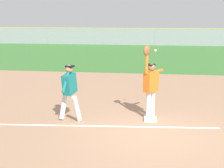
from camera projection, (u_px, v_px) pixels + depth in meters
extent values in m
plane|color=tan|center=(153.00, 135.00, 8.74)|extent=(75.99, 75.99, 0.00)
cube|color=#3D7533|center=(154.00, 55.00, 24.91)|extent=(44.11, 15.52, 0.01)
cube|color=white|center=(13.00, 125.00, 9.54)|extent=(11.97, 1.04, 0.01)
cube|color=white|center=(150.00, 119.00, 9.90)|extent=(0.40, 0.40, 0.08)
cylinder|color=silver|center=(152.00, 104.00, 10.13)|extent=(0.21, 0.21, 0.85)
cylinder|color=silver|center=(148.00, 105.00, 10.00)|extent=(0.21, 0.21, 0.85)
cube|color=orange|center=(151.00, 82.00, 9.91)|extent=(0.48, 0.50, 0.60)
sphere|color=#8C6647|center=(151.00, 67.00, 9.81)|extent=(0.32, 0.32, 0.23)
cube|color=black|center=(151.00, 65.00, 9.81)|extent=(0.30, 0.29, 0.05)
cylinder|color=orange|center=(147.00, 63.00, 9.63)|extent=(0.13, 0.13, 0.62)
cylinder|color=orange|center=(156.00, 71.00, 9.99)|extent=(0.47, 0.53, 0.09)
ellipsoid|color=brown|center=(147.00, 51.00, 9.55)|extent=(0.29, 0.30, 0.32)
cylinder|color=white|center=(77.00, 109.00, 9.64)|extent=(0.26, 0.46, 0.85)
cylinder|color=white|center=(64.00, 105.00, 10.00)|extent=(0.26, 0.46, 0.85)
cube|color=#197272|center=(69.00, 84.00, 9.66)|extent=(0.39, 0.58, 0.66)
sphere|color=tan|center=(69.00, 69.00, 9.56)|extent=(0.28, 0.28, 0.23)
cube|color=black|center=(70.00, 66.00, 9.53)|extent=(0.27, 0.25, 0.05)
cylinder|color=#197272|center=(73.00, 80.00, 9.84)|extent=(0.20, 0.41, 0.58)
cylinder|color=#197272|center=(65.00, 83.00, 9.44)|extent=(0.20, 0.41, 0.58)
sphere|color=white|center=(155.00, 50.00, 9.80)|extent=(0.07, 0.07, 0.07)
cube|color=#93999E|center=(155.00, 37.00, 32.26)|extent=(44.11, 0.06, 1.62)
cylinder|color=yellow|center=(155.00, 29.00, 32.07)|extent=(44.11, 0.06, 0.06)
cylinder|color=gray|center=(48.00, 36.00, 33.64)|extent=(0.08, 0.08, 1.62)
cylinder|color=gray|center=(155.00, 37.00, 32.26)|extent=(0.08, 0.08, 1.62)
cube|color=#23389E|center=(75.00, 36.00, 36.96)|extent=(4.58, 2.37, 0.55)
cube|color=#2D333D|center=(75.00, 32.00, 36.86)|extent=(2.38, 1.98, 0.40)
cylinder|color=black|center=(88.00, 38.00, 37.92)|extent=(0.62, 0.28, 0.60)
cylinder|color=black|center=(87.00, 39.00, 36.06)|extent=(0.62, 0.28, 0.60)
cylinder|color=black|center=(64.00, 38.00, 37.97)|extent=(0.62, 0.28, 0.60)
cylinder|color=black|center=(61.00, 39.00, 36.12)|extent=(0.62, 0.28, 0.60)
cube|color=white|center=(123.00, 37.00, 35.73)|extent=(4.55, 2.28, 0.55)
cube|color=#2D333D|center=(123.00, 33.00, 35.63)|extent=(2.34, 1.93, 0.40)
cylinder|color=black|center=(137.00, 39.00, 36.40)|extent=(0.62, 0.27, 0.60)
cylinder|color=black|center=(134.00, 40.00, 34.58)|extent=(0.62, 0.27, 0.60)
cylinder|color=black|center=(112.00, 39.00, 37.00)|extent=(0.62, 0.27, 0.60)
cylinder|color=black|center=(108.00, 40.00, 35.19)|extent=(0.62, 0.27, 0.60)
cube|color=tan|center=(165.00, 37.00, 35.13)|extent=(4.45, 2.03, 0.55)
cube|color=#2D333D|center=(165.00, 33.00, 35.03)|extent=(2.25, 1.81, 0.40)
cylinder|color=black|center=(178.00, 39.00, 35.97)|extent=(0.61, 0.24, 0.60)
cylinder|color=black|center=(180.00, 41.00, 34.13)|extent=(0.61, 0.24, 0.60)
cylinder|color=black|center=(152.00, 39.00, 36.25)|extent=(0.61, 0.24, 0.60)
cylinder|color=black|center=(152.00, 41.00, 34.41)|extent=(0.61, 0.24, 0.60)
cube|color=#B7B7BC|center=(220.00, 38.00, 34.82)|extent=(4.48, 2.10, 0.55)
cube|color=#2D333D|center=(220.00, 33.00, 34.72)|extent=(2.28, 1.85, 0.40)
cylinder|color=black|center=(204.00, 39.00, 35.92)|extent=(0.61, 0.25, 0.60)
cylinder|color=black|center=(208.00, 41.00, 34.07)|extent=(0.61, 0.25, 0.60)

